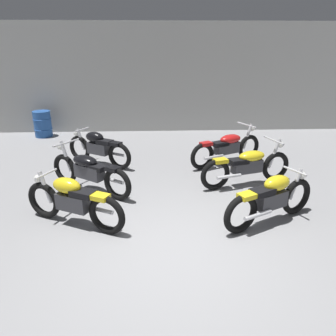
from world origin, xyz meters
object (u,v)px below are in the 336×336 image
motorcycle_left_row_1 (89,171)px  motorcycle_right_row_2 (227,147)px  motorcycle_left_row_0 (73,200)px  motorcycle_right_row_1 (248,165)px  oil_drum (43,124)px  motorcycle_right_row_0 (271,198)px  motorcycle_left_row_2 (98,147)px

motorcycle_left_row_1 → motorcycle_right_row_2: size_ratio=0.93×
motorcycle_left_row_0 → motorcycle_right_row_1: motorcycle_right_row_1 is taller
motorcycle_left_row_0 → oil_drum: 6.24m
motorcycle_left_row_0 → oil_drum: bearing=111.7°
motorcycle_left_row_0 → motorcycle_left_row_1: (0.01, 1.37, -0.01)m
motorcycle_left_row_0 → oil_drum: size_ratio=2.14×
motorcycle_right_row_0 → motorcycle_right_row_1: 1.60m
motorcycle_left_row_0 → motorcycle_right_row_0: size_ratio=1.01×
motorcycle_left_row_0 → motorcycle_left_row_1: motorcycle_left_row_1 is taller
oil_drum → motorcycle_left_row_0: bearing=-68.3°
motorcycle_left_row_0 → motorcycle_right_row_1: 3.70m
motorcycle_right_row_1 → motorcycle_right_row_2: bearing=96.5°
motorcycle_left_row_0 → motorcycle_right_row_2: 4.31m
motorcycle_left_row_2 → motorcycle_right_row_2: (3.25, -0.11, -0.01)m
motorcycle_left_row_1 → motorcycle_left_row_0: bearing=-90.6°
oil_drum → motorcycle_left_row_1: bearing=-62.3°
motorcycle_right_row_0 → motorcycle_right_row_2: 2.93m
motorcycle_left_row_1 → oil_drum: size_ratio=2.16×
motorcycle_left_row_2 → oil_drum: size_ratio=2.04×
motorcycle_right_row_1 → oil_drum: bearing=143.1°
motorcycle_left_row_1 → motorcycle_left_row_2: motorcycle_left_row_1 is taller
motorcycle_left_row_1 → motorcycle_right_row_2: (3.20, 1.50, 0.00)m
motorcycle_left_row_2 → motorcycle_right_row_1: size_ratio=0.82×
motorcycle_right_row_1 → motorcycle_left_row_0: bearing=-155.4°
motorcycle_left_row_2 → motorcycle_left_row_0: bearing=-89.2°
motorcycle_left_row_2 → motorcycle_right_row_1: (3.40, -1.43, -0.01)m
motorcycle_left_row_1 → motorcycle_right_row_1: 3.35m
motorcycle_left_row_1 → motorcycle_right_row_1: (3.35, 0.17, 0.00)m
motorcycle_left_row_0 → motorcycle_right_row_1: bearing=24.6°
motorcycle_right_row_1 → oil_drum: 7.09m
motorcycle_left_row_0 → motorcycle_right_row_1: (3.36, 1.54, -0.01)m
motorcycle_right_row_2 → motorcycle_left_row_0: bearing=-138.2°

